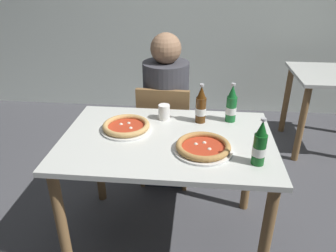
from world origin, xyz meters
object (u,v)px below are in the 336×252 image
object	(u,v)px
dining_table_main	(167,155)
chair_behind_table	(165,130)
beer_bottle_left	(260,145)
beer_bottle_right	(231,105)
pizza_marinara_far	(203,147)
paper_cup	(164,112)
beer_bottle_center	(201,106)
diner_seated	(166,115)
dining_table_background	(336,90)
pizza_margherita_near	(126,127)

from	to	relation	value
dining_table_main	chair_behind_table	size ratio (longest dim) A/B	1.41
beer_bottle_left	beer_bottle_right	xyz separation A→B (m)	(-0.10, 0.48, 0.00)
pizza_marinara_far	paper_cup	world-z (taller)	paper_cup
beer_bottle_left	beer_bottle_center	xyz separation A→B (m)	(-0.28, 0.44, 0.00)
dining_table_main	beer_bottle_right	bearing A→B (deg)	35.04
diner_seated	beer_bottle_right	xyz separation A→B (m)	(0.45, -0.40, 0.27)
dining_table_background	pizza_marinara_far	xyz separation A→B (m)	(-1.22, -1.46, 0.18)
chair_behind_table	beer_bottle_left	world-z (taller)	beer_bottle_left
dining_table_main	pizza_marinara_far	world-z (taller)	pizza_marinara_far
diner_seated	beer_bottle_center	distance (m)	0.57
diner_seated	paper_cup	xyz separation A→B (m)	(0.03, -0.41, 0.21)
dining_table_background	paper_cup	xyz separation A→B (m)	(-1.47, -1.10, 0.21)
dining_table_main	pizza_margherita_near	distance (m)	0.30
beer_bottle_left	beer_bottle_right	distance (m)	0.49
diner_seated	paper_cup	size ratio (longest dim) A/B	12.73
pizza_margherita_near	pizza_marinara_far	bearing A→B (deg)	-23.23
dining_table_background	beer_bottle_left	size ratio (longest dim) A/B	3.24
diner_seated	dining_table_background	xyz separation A→B (m)	(1.50, 0.69, 0.01)
diner_seated	pizza_margherita_near	distance (m)	0.64
beer_bottle_left	pizza_margherita_near	bearing A→B (deg)	157.92
diner_seated	dining_table_background	size ratio (longest dim) A/B	1.51
diner_seated	pizza_marinara_far	bearing A→B (deg)	-70.37
pizza_margherita_near	beer_bottle_center	bearing A→B (deg)	19.26
beer_bottle_right	pizza_margherita_near	bearing A→B (deg)	-163.54
dining_table_main	dining_table_background	distance (m)	1.96
dining_table_background	beer_bottle_right	bearing A→B (deg)	-134.12
chair_behind_table	dining_table_main	bearing A→B (deg)	99.80
pizza_margherita_near	beer_bottle_center	size ratio (longest dim) A/B	1.22
beer_bottle_center	paper_cup	world-z (taller)	beer_bottle_center
beer_bottle_left	beer_bottle_center	bearing A→B (deg)	122.68
beer_bottle_center	paper_cup	bearing A→B (deg)	175.39
pizza_marinara_far	beer_bottle_right	size ratio (longest dim) A/B	1.27
beer_bottle_left	diner_seated	bearing A→B (deg)	121.87
diner_seated	beer_bottle_center	bearing A→B (deg)	-58.98
dining_table_main	diner_seated	world-z (taller)	diner_seated
dining_table_background	beer_bottle_right	world-z (taller)	beer_bottle_right
beer_bottle_left	paper_cup	world-z (taller)	beer_bottle_left
diner_seated	dining_table_main	bearing A→B (deg)	-83.48
pizza_margherita_near	beer_bottle_center	distance (m)	0.47
pizza_margherita_near	beer_bottle_right	distance (m)	0.65
beer_bottle_right	diner_seated	bearing A→B (deg)	138.11
dining_table_background	chair_behind_table	bearing A→B (deg)	-153.90
beer_bottle_left	chair_behind_table	bearing A→B (deg)	123.55
dining_table_background	beer_bottle_left	xyz separation A→B (m)	(-0.95, -1.56, 0.26)
paper_cup	beer_bottle_right	bearing A→B (deg)	1.82
pizza_margherita_near	paper_cup	distance (m)	0.27
beer_bottle_left	paper_cup	xyz separation A→B (m)	(-0.51, 0.46, -0.06)
pizza_marinara_far	beer_bottle_left	size ratio (longest dim) A/B	1.27
dining_table_main	paper_cup	bearing A→B (deg)	100.14
beer_bottle_center	dining_table_main	bearing A→B (deg)	-128.89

